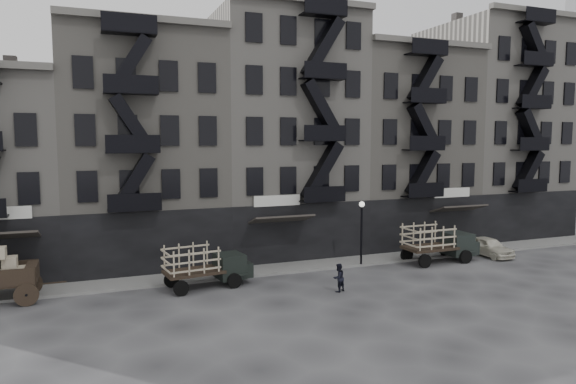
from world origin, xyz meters
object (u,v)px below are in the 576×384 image
object	(u,v)px
stake_truck_east	(439,240)
car_east	(489,246)
pedestrian_mid	(338,278)
stake_truck_west	(206,263)

from	to	relation	value
stake_truck_east	car_east	bearing A→B (deg)	2.89
stake_truck_east	pedestrian_mid	bearing A→B (deg)	-159.12
stake_truck_east	pedestrian_mid	size ratio (longest dim) A/B	3.40
stake_truck_west	car_east	xyz separation A→B (m)	(20.49, 0.42, -0.72)
car_east	stake_truck_east	bearing A→B (deg)	-176.76
stake_truck_east	car_east	size ratio (longest dim) A/B	1.34
car_east	pedestrian_mid	bearing A→B (deg)	-164.32
stake_truck_west	car_east	size ratio (longest dim) A/B	1.28
stake_truck_east	stake_truck_west	bearing A→B (deg)	-179.65
stake_truck_west	pedestrian_mid	xyz separation A→B (m)	(6.55, -3.47, -0.62)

